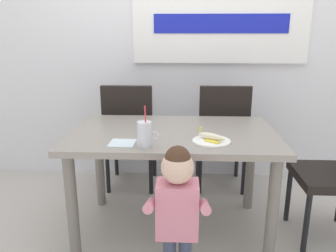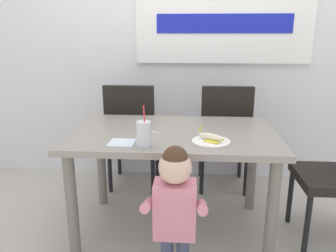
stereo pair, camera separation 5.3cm
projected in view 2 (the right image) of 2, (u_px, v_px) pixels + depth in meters
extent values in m
plane|color=#B7B2A8|center=(173.00, 229.00, 2.43)|extent=(24.00, 24.00, 0.00)
cube|color=silver|center=(180.00, 24.00, 3.04)|extent=(6.40, 0.12, 2.90)
cube|color=white|center=(224.00, 24.00, 2.93)|extent=(1.56, 0.04, 0.69)
cube|color=#1923B2|center=(224.00, 24.00, 2.91)|extent=(1.18, 0.01, 0.17)
cube|color=gray|center=(173.00, 134.00, 2.23)|extent=(1.36, 0.85, 0.04)
cylinder|color=slate|center=(72.00, 206.00, 2.04)|extent=(0.07, 0.07, 0.70)
cylinder|color=slate|center=(272.00, 214.00, 1.96)|extent=(0.07, 0.07, 0.70)
cylinder|color=slate|center=(101.00, 164.00, 2.70)|extent=(0.07, 0.07, 0.70)
cylinder|color=slate|center=(252.00, 168.00, 2.62)|extent=(0.07, 0.07, 0.70)
cube|color=black|center=(134.00, 138.00, 3.04)|extent=(0.44, 0.44, 0.06)
cube|color=black|center=(129.00, 114.00, 2.77)|extent=(0.42, 0.05, 0.48)
cylinder|color=black|center=(157.00, 156.00, 3.27)|extent=(0.04, 0.04, 0.42)
cylinder|color=black|center=(119.00, 155.00, 3.30)|extent=(0.04, 0.04, 0.42)
cylinder|color=black|center=(153.00, 171.00, 2.91)|extent=(0.04, 0.04, 0.42)
cylinder|color=black|center=(110.00, 170.00, 2.93)|extent=(0.04, 0.04, 0.42)
cube|color=black|center=(223.00, 139.00, 3.00)|extent=(0.44, 0.44, 0.06)
cube|color=black|center=(227.00, 115.00, 2.73)|extent=(0.42, 0.05, 0.48)
cylinder|color=black|center=(240.00, 157.00, 3.23)|extent=(0.04, 0.04, 0.42)
cylinder|color=black|center=(201.00, 156.00, 3.26)|extent=(0.04, 0.04, 0.42)
cylinder|color=black|center=(246.00, 173.00, 2.87)|extent=(0.04, 0.04, 0.42)
cylinder|color=black|center=(202.00, 172.00, 2.89)|extent=(0.04, 0.04, 0.42)
cube|color=black|center=(331.00, 178.00, 2.20)|extent=(0.44, 0.44, 0.06)
cylinder|color=black|center=(290.00, 196.00, 2.46)|extent=(0.04, 0.04, 0.42)
cylinder|color=black|center=(307.00, 225.00, 2.10)|extent=(0.04, 0.04, 0.42)
cube|color=pink|center=(175.00, 209.00, 1.74)|extent=(0.22, 0.15, 0.30)
sphere|color=beige|center=(175.00, 167.00, 1.68)|extent=(0.17, 0.17, 0.17)
sphere|color=#472D1E|center=(175.00, 159.00, 1.66)|extent=(0.13, 0.13, 0.13)
cylinder|color=pink|center=(148.00, 205.00, 1.72)|extent=(0.05, 0.24, 0.13)
cylinder|color=pink|center=(202.00, 207.00, 1.70)|extent=(0.05, 0.24, 0.13)
cylinder|color=silver|center=(144.00, 134.00, 1.91)|extent=(0.08, 0.08, 0.15)
cylinder|color=beige|center=(144.00, 139.00, 1.91)|extent=(0.07, 0.07, 0.08)
torus|color=silver|center=(154.00, 136.00, 1.90)|extent=(0.06, 0.01, 0.06)
cylinder|color=#E5333F|center=(145.00, 123.00, 1.88)|extent=(0.01, 0.06, 0.21)
cylinder|color=white|center=(211.00, 142.00, 2.00)|extent=(0.23, 0.23, 0.01)
ellipsoid|color=#F4EAC6|center=(210.00, 137.00, 2.00)|extent=(0.17, 0.13, 0.04)
cube|color=yellow|center=(212.00, 142.00, 1.96)|extent=(0.09, 0.08, 0.01)
cube|color=yellow|center=(216.00, 139.00, 2.02)|extent=(0.09, 0.08, 0.01)
cylinder|color=yellow|center=(200.00, 129.00, 2.03)|extent=(0.03, 0.02, 0.03)
cube|color=silver|center=(122.00, 143.00, 1.99)|extent=(0.16, 0.16, 0.00)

